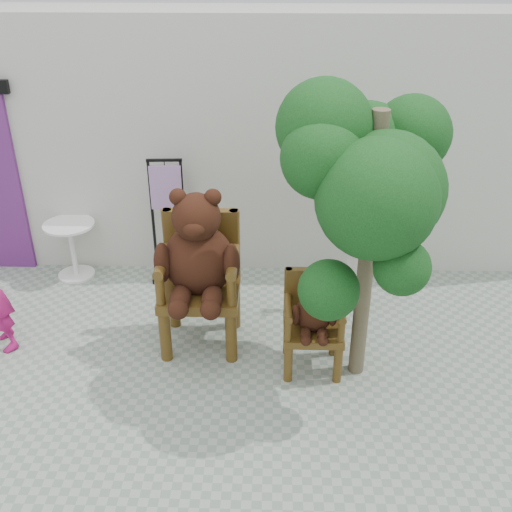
# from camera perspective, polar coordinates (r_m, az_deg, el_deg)

# --- Properties ---
(ground_plane) EXTENTS (60.00, 60.00, 0.00)m
(ground_plane) POSITION_cam_1_polar(r_m,az_deg,el_deg) (5.46, -5.05, -14.61)
(ground_plane) COLOR gray
(ground_plane) RESTS_ON ground
(back_wall) EXTENTS (9.00, 1.00, 3.00)m
(back_wall) POSITION_cam_1_polar(r_m,az_deg,el_deg) (7.43, -2.95, 10.96)
(back_wall) COLOR beige
(back_wall) RESTS_ON ground
(chair_big) EXTENTS (0.81, 0.88, 1.68)m
(chair_big) POSITION_cam_1_polar(r_m,az_deg,el_deg) (5.78, -5.49, -0.39)
(chair_big) COLOR #432D0E
(chair_big) RESTS_ON ground
(chair_small) EXTENTS (0.55, 0.54, 1.00)m
(chair_small) POSITION_cam_1_polar(r_m,az_deg,el_deg) (5.63, 5.50, -5.49)
(chair_small) COLOR #432D0E
(chair_small) RESTS_ON ground
(cafe_table) EXTENTS (0.60, 0.60, 0.70)m
(cafe_table) POSITION_cam_1_polar(r_m,az_deg,el_deg) (7.51, -17.15, 1.14)
(cafe_table) COLOR white
(cafe_table) RESTS_ON ground
(display_stand) EXTENTS (0.47, 0.38, 1.51)m
(display_stand) POSITION_cam_1_polar(r_m,az_deg,el_deg) (7.15, -8.23, 2.07)
(display_stand) COLOR black
(display_stand) RESTS_ON ground
(stool_bucket) EXTENTS (0.32, 0.32, 1.45)m
(stool_bucket) POSITION_cam_1_polar(r_m,az_deg,el_deg) (6.58, 9.82, 0.05)
(stool_bucket) COLOR white
(stool_bucket) RESTS_ON ground
(tree) EXTENTS (1.48, 1.62, 2.76)m
(tree) POSITION_cam_1_polar(r_m,az_deg,el_deg) (4.90, 10.65, 7.33)
(tree) COLOR #473E2B
(tree) RESTS_ON ground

